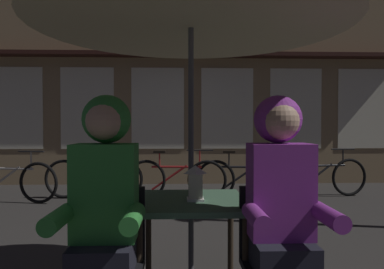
{
  "coord_description": "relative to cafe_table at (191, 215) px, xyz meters",
  "views": [
    {
      "loc": [
        -0.07,
        -2.32,
        1.23
      ],
      "look_at": [
        0.0,
        -0.19,
        1.18
      ],
      "focal_mm": 32.87,
      "sensor_mm": 36.0,
      "label": 1
    }
  ],
  "objects": [
    {
      "name": "cafe_table",
      "position": [
        0.0,
        0.0,
        0.0
      ],
      "size": [
        0.72,
        0.72,
        0.74
      ],
      "color": "#42664C",
      "rests_on": "ground_plane"
    },
    {
      "name": "lantern",
      "position": [
        0.03,
        -0.04,
        0.22
      ],
      "size": [
        0.11,
        0.11,
        0.23
      ],
      "color": "white",
      "rests_on": "cafe_table"
    },
    {
      "name": "chair_left",
      "position": [
        -0.48,
        -0.37,
        -0.15
      ],
      "size": [
        0.4,
        0.4,
        0.87
      ],
      "color": "black",
      "rests_on": "ground_plane"
    },
    {
      "name": "chair_right",
      "position": [
        0.48,
        -0.37,
        -0.15
      ],
      "size": [
        0.4,
        0.4,
        0.87
      ],
      "color": "black",
      "rests_on": "ground_plane"
    },
    {
      "name": "person_left_hooded",
      "position": [
        -0.48,
        -0.43,
        0.21
      ],
      "size": [
        0.45,
        0.56,
        1.4
      ],
      "color": "black",
      "rests_on": "ground_plane"
    },
    {
      "name": "person_right_hooded",
      "position": [
        0.48,
        -0.43,
        0.21
      ],
      "size": [
        0.45,
        0.56,
        1.4
      ],
      "color": "black",
      "rests_on": "ground_plane"
    },
    {
      "name": "shopfront_building",
      "position": [
        0.2,
        5.4,
        2.45
      ],
      "size": [
        10.0,
        0.93,
        6.2
      ],
      "color": "#937A56",
      "rests_on": "ground_plane"
    },
    {
      "name": "bicycle_nearest",
      "position": [
        -2.81,
        3.4,
        -0.29
      ],
      "size": [
        1.66,
        0.38,
        0.84
      ],
      "color": "black",
      "rests_on": "ground_plane"
    },
    {
      "name": "bicycle_second",
      "position": [
        -1.53,
        3.65,
        -0.29
      ],
      "size": [
        1.68,
        0.15,
        0.84
      ],
      "color": "black",
      "rests_on": "ground_plane"
    },
    {
      "name": "bicycle_third",
      "position": [
        -0.13,
        3.54,
        -0.29
      ],
      "size": [
        1.68,
        0.2,
        0.84
      ],
      "color": "black",
      "rests_on": "ground_plane"
    },
    {
      "name": "bicycle_fourth",
      "position": [
        1.03,
        3.48,
        -0.29
      ],
      "size": [
        1.68,
        0.21,
        0.84
      ],
      "color": "black",
      "rests_on": "ground_plane"
    },
    {
      "name": "bicycle_fifth",
      "position": [
        2.39,
        3.64,
        -0.29
      ],
      "size": [
        1.67,
        0.3,
        0.84
      ],
      "color": "black",
      "rests_on": "ground_plane"
    }
  ]
}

